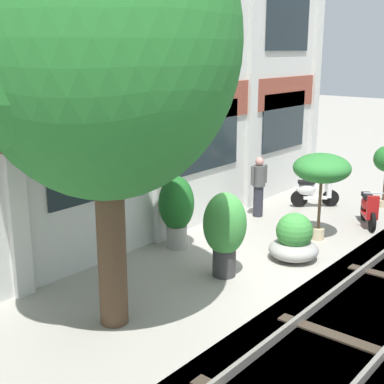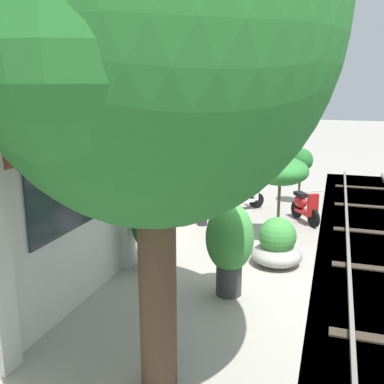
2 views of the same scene
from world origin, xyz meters
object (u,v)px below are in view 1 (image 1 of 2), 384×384
(potted_plant_stone_basin, at_px, (176,207))
(potted_plant_wide_bowl, at_px, (294,241))
(broadleaf_tree, at_px, (103,49))
(potted_plant_fluted_column, at_px, (225,228))
(potted_plant_terracotta_small, at_px, (322,170))
(scooter_second_parked, at_px, (368,208))
(resident_by_doorway, at_px, (259,185))
(scooter_near_curb, at_px, (313,192))

(potted_plant_stone_basin, relative_size, potted_plant_wide_bowl, 1.57)
(broadleaf_tree, relative_size, potted_plant_stone_basin, 4.10)
(potted_plant_wide_bowl, bearing_deg, potted_plant_fluted_column, 158.26)
(potted_plant_terracotta_small, relative_size, scooter_second_parked, 1.73)
(scooter_second_parked, bearing_deg, potted_plant_fluted_column, -45.28)
(broadleaf_tree, bearing_deg, resident_by_doorway, 11.71)
(potted_plant_wide_bowl, distance_m, resident_by_doorway, 3.11)
(scooter_second_parked, xyz_separation_m, resident_by_doorway, (-1.16, 2.55, 0.43))
(broadleaf_tree, bearing_deg, potted_plant_terracotta_small, -7.42)
(potted_plant_fluted_column, height_order, scooter_near_curb, potted_plant_fluted_column)
(potted_plant_wide_bowl, relative_size, resident_by_doorway, 0.66)
(broadleaf_tree, xyz_separation_m, potted_plant_wide_bowl, (4.28, -0.92, -3.92))
(potted_plant_fluted_column, relative_size, scooter_second_parked, 1.43)
(scooter_near_curb, relative_size, scooter_second_parked, 0.90)
(broadleaf_tree, bearing_deg, potted_plant_stone_basin, 24.41)
(potted_plant_fluted_column, height_order, potted_plant_terracotta_small, potted_plant_terracotta_small)
(broadleaf_tree, xyz_separation_m, resident_by_doorway, (6.38, 1.32, -3.49))
(potted_plant_terracotta_small, bearing_deg, resident_by_doorway, 73.23)
(potted_plant_fluted_column, relative_size, potted_plant_stone_basin, 1.03)
(potted_plant_wide_bowl, distance_m, scooter_second_parked, 3.27)
(potted_plant_fluted_column, xyz_separation_m, potted_plant_terracotta_small, (3.09, -0.47, 0.70))
(potted_plant_fluted_column, distance_m, potted_plant_terracotta_small, 3.21)
(broadleaf_tree, height_order, potted_plant_wide_bowl, broadleaf_tree)
(potted_plant_terracotta_small, xyz_separation_m, scooter_near_curb, (2.37, 1.37, -1.25))
(potted_plant_wide_bowl, bearing_deg, potted_plant_stone_basin, 113.57)
(potted_plant_fluted_column, xyz_separation_m, scooter_near_curb, (5.47, 0.89, -0.55))
(potted_plant_stone_basin, xyz_separation_m, scooter_second_parked, (4.30, -2.70, -0.50))
(broadleaf_tree, relative_size, scooter_second_parked, 5.71)
(potted_plant_stone_basin, xyz_separation_m, potted_plant_wide_bowl, (1.04, -2.39, -0.52))
(scooter_near_curb, bearing_deg, potted_plant_fluted_column, -123.46)
(broadleaf_tree, bearing_deg, potted_plant_fluted_column, -5.95)
(scooter_near_curb, height_order, resident_by_doorway, resident_by_doorway)
(potted_plant_fluted_column, relative_size, scooter_near_curb, 1.58)
(potted_plant_fluted_column, distance_m, potted_plant_stone_basin, 1.84)
(broadleaf_tree, distance_m, scooter_second_parked, 8.58)
(potted_plant_terracotta_small, height_order, scooter_second_parked, potted_plant_terracotta_small)
(potted_plant_stone_basin, relative_size, scooter_second_parked, 1.39)
(broadleaf_tree, xyz_separation_m, potted_plant_terracotta_small, (5.76, -0.75, -2.66))
(resident_by_doorway, bearing_deg, potted_plant_stone_basin, -75.03)
(broadleaf_tree, distance_m, potted_plant_wide_bowl, 5.88)
(scooter_near_curb, distance_m, scooter_second_parked, 1.94)
(potted_plant_fluted_column, height_order, potted_plant_wide_bowl, potted_plant_fluted_column)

